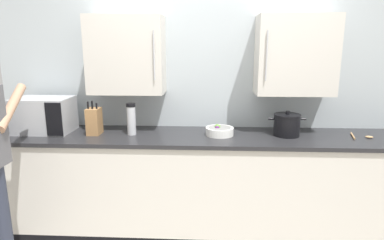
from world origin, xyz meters
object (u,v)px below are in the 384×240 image
at_px(thermos_flask, 131,119).
at_px(fruit_bowl, 219,131).
at_px(microwave_oven, 40,115).
at_px(wooden_spoon, 362,136).
at_px(knife_block, 94,121).
at_px(stock_pot, 287,125).

height_order(thermos_flask, fruit_bowl, thermos_flask).
height_order(microwave_oven, thermos_flask, microwave_oven).
height_order(wooden_spoon, fruit_bowl, fruit_bowl).
bearing_deg(microwave_oven, thermos_flask, -2.75).
relative_size(wooden_spoon, fruit_bowl, 0.79).
xyz_separation_m(wooden_spoon, knife_block, (-2.38, -0.01, 0.11)).
bearing_deg(fruit_bowl, microwave_oven, 179.25).
xyz_separation_m(stock_pot, thermos_flask, (-1.39, -0.03, 0.05)).
bearing_deg(stock_pot, fruit_bowl, -178.56).
bearing_deg(knife_block, fruit_bowl, 1.22).
distance_m(fruit_bowl, knife_block, 1.14).
distance_m(microwave_oven, thermos_flask, 0.86).
distance_m(thermos_flask, fruit_bowl, 0.80).
distance_m(microwave_oven, knife_block, 0.52).
height_order(wooden_spoon, knife_block, knife_block).
relative_size(microwave_oven, knife_block, 2.27).
relative_size(stock_pot, thermos_flask, 1.15).
bearing_deg(microwave_oven, wooden_spoon, -0.72).
relative_size(stock_pot, knife_block, 1.06).
relative_size(stock_pot, fruit_bowl, 1.32).
bearing_deg(thermos_flask, knife_block, -179.24).
distance_m(wooden_spoon, stock_pot, 0.65).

